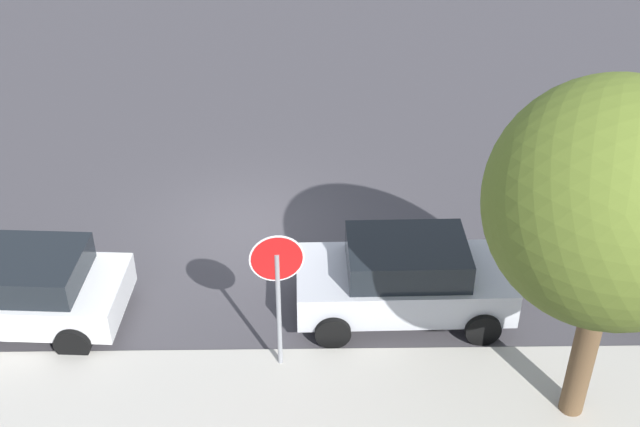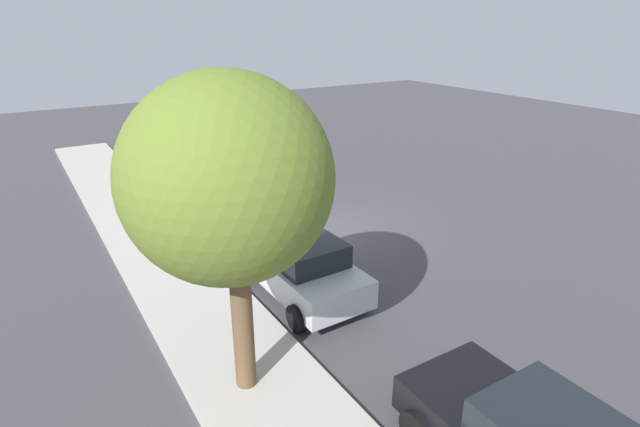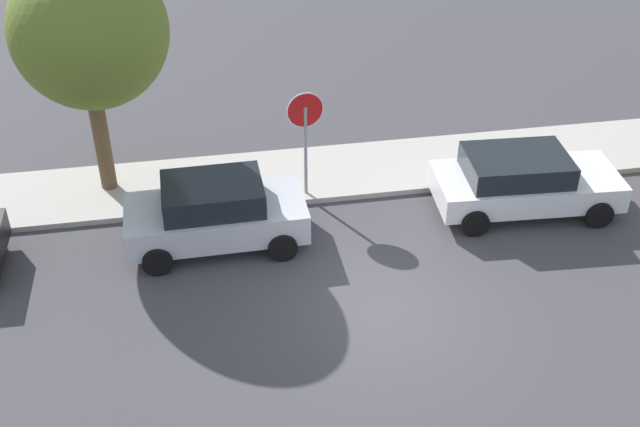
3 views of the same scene
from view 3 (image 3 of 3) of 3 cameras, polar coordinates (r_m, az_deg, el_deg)
name	(u,v)px [view 3 (image 3 of 3)]	position (r m, az deg, el deg)	size (l,w,h in m)	color
ground_plane	(382,308)	(16.22, 4.45, -6.74)	(60.00, 60.00, 0.00)	#423F44
sidewalk_curb	(334,172)	(20.30, 0.98, 2.97)	(32.00, 2.49, 0.14)	#B2ADA3
stop_sign	(305,126)	(18.44, -1.05, 6.24)	(0.87, 0.12, 2.79)	gray
parked_car_silver	(215,212)	(17.61, -7.46, 0.07)	(3.93, 2.04, 1.56)	silver
parked_car_white	(523,181)	(19.22, 14.25, 2.27)	(4.36, 2.27, 1.45)	white
street_tree_near_corner	(89,32)	(18.56, -16.08, 12.29)	(3.46, 3.46, 5.82)	brown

